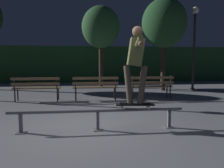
{
  "coord_description": "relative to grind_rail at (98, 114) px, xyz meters",
  "views": [
    {
      "loc": [
        -0.21,
        -4.39,
        1.37
      ],
      "look_at": [
        0.38,
        0.65,
        0.85
      ],
      "focal_mm": 34.7,
      "sensor_mm": 36.0,
      "label": 1
    }
  ],
  "objects": [
    {
      "name": "tree_far_right",
      "position": [
        3.43,
        5.77,
        2.83
      ],
      "size": [
        2.09,
        2.09,
        4.33
      ],
      "color": "#3D2D23",
      "rests_on": "ground"
    },
    {
      "name": "hedge_backdrop",
      "position": [
        0.0,
        10.78,
        0.88
      ],
      "size": [
        24.0,
        1.2,
        2.41
      ],
      "primitive_type": "cube",
      "color": "#234C28",
      "rests_on": "ground"
    },
    {
      "name": "grind_rail",
      "position": [
        0.0,
        0.0,
        0.0
      ],
      "size": [
        3.5,
        0.18,
        0.43
      ],
      "color": "slate",
      "rests_on": "ground"
    },
    {
      "name": "skateboard",
      "position": [
        0.76,
        -0.0,
        0.18
      ],
      "size": [
        0.8,
        0.28,
        0.09
      ],
      "color": "black",
      "rests_on": "grind_rail"
    },
    {
      "name": "ground_plane",
      "position": [
        0.0,
        0.15,
        -0.32
      ],
      "size": [
        90.0,
        90.0,
        0.0
      ],
      "primitive_type": "plane",
      "color": "slate"
    },
    {
      "name": "tree_behind_benches",
      "position": [
        0.56,
        7.49,
        2.86
      ],
      "size": [
        2.01,
        2.01,
        4.32
      ],
      "color": "#3D2D23",
      "rests_on": "ground"
    },
    {
      "name": "park_bench_left_center",
      "position": [
        0.1,
        3.42,
        0.21
      ],
      "size": [
        1.6,
        0.42,
        0.88
      ],
      "color": "#282623",
      "rests_on": "ground"
    },
    {
      "name": "park_bench_leftmost",
      "position": [
        -1.94,
        3.42,
        0.21
      ],
      "size": [
        1.6,
        0.42,
        0.88
      ],
      "color": "#282623",
      "rests_on": "ground"
    },
    {
      "name": "skateboarder",
      "position": [
        0.76,
        -0.0,
        1.11
      ],
      "size": [
        0.63,
        1.4,
        1.56
      ],
      "color": "black",
      "rests_on": "skateboard"
    },
    {
      "name": "lamp_post_right",
      "position": [
        4.81,
        5.51,
        2.16
      ],
      "size": [
        0.32,
        0.32,
        3.9
      ],
      "color": "#282623",
      "rests_on": "ground"
    },
    {
      "name": "park_bench_right_center",
      "position": [
        2.13,
        3.42,
        0.21
      ],
      "size": [
        1.6,
        0.42,
        0.88
      ],
      "color": "#282623",
      "rests_on": "ground"
    }
  ]
}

